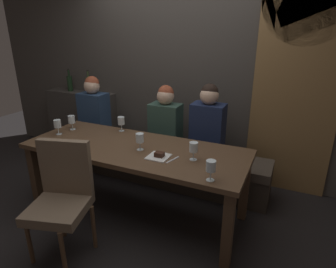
{
  "coord_description": "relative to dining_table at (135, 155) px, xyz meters",
  "views": [
    {
      "loc": [
        1.37,
        -2.21,
        1.82
      ],
      "look_at": [
        0.26,
        0.22,
        0.84
      ],
      "focal_mm": 30.63,
      "sensor_mm": 36.0,
      "label": 1
    }
  ],
  "objects": [
    {
      "name": "wine_glass_end_left",
      "position": [
        0.09,
        -0.04,
        0.2
      ],
      "size": [
        0.08,
        0.08,
        0.16
      ],
      "color": "silver",
      "rests_on": "dining_table"
    },
    {
      "name": "chair_near_side",
      "position": [
        -0.27,
        -0.72,
        -0.09
      ],
      "size": [
        0.55,
        0.55,
        0.98
      ],
      "color": "brown",
      "rests_on": "ground"
    },
    {
      "name": "dining_table",
      "position": [
        0.0,
        0.0,
        0.0
      ],
      "size": [
        2.2,
        0.84,
        0.74
      ],
      "color": "#493422",
      "rests_on": "ground"
    },
    {
      "name": "diner_far_end",
      "position": [
        0.52,
        0.7,
        0.19
      ],
      "size": [
        0.36,
        0.24,
        0.83
      ],
      "color": "#192342",
      "rests_on": "banquette_bench"
    },
    {
      "name": "wine_bottle_dark_red",
      "position": [
        -1.72,
        1.03,
        0.42
      ],
      "size": [
        0.08,
        0.08,
        0.33
      ],
      "color": "black",
      "rests_on": "back_counter"
    },
    {
      "name": "ground",
      "position": [
        0.0,
        0.0,
        -0.65
      ],
      "size": [
        9.0,
        9.0,
        0.0
      ],
      "primitive_type": "plane",
      "color": "black"
    },
    {
      "name": "wine_glass_center_front",
      "position": [
        -0.94,
        -0.04,
        0.2
      ],
      "size": [
        0.08,
        0.08,
        0.16
      ],
      "color": "silver",
      "rests_on": "dining_table"
    },
    {
      "name": "back_wall_tiled",
      "position": [
        0.0,
        1.22,
        0.85
      ],
      "size": [
        6.0,
        0.12,
        3.0
      ],
      "primitive_type": "cube",
      "color": "#423D38",
      "rests_on": "ground"
    },
    {
      "name": "wine_glass_near_left",
      "position": [
        -0.37,
        0.34,
        0.2
      ],
      "size": [
        0.08,
        0.08,
        0.16
      ],
      "color": "silver",
      "rests_on": "dining_table"
    },
    {
      "name": "dessert_plate",
      "position": [
        0.32,
        -0.12,
        0.1
      ],
      "size": [
        0.19,
        0.19,
        0.05
      ],
      "color": "white",
      "rests_on": "dining_table"
    },
    {
      "name": "banquette_bench",
      "position": [
        0.0,
        0.7,
        -0.42
      ],
      "size": [
        2.5,
        0.44,
        0.45
      ],
      "color": "#312A23",
      "rests_on": "ground"
    },
    {
      "name": "wine_glass_near_right",
      "position": [
        0.86,
        -0.33,
        0.2
      ],
      "size": [
        0.08,
        0.08,
        0.16
      ],
      "color": "silver",
      "rests_on": "dining_table"
    },
    {
      "name": "diner_bearded",
      "position": [
        -0.01,
        0.72,
        0.16
      ],
      "size": [
        0.36,
        0.24,
        0.77
      ],
      "color": "#2D473D",
      "rests_on": "banquette_bench"
    },
    {
      "name": "wine_glass_far_right",
      "position": [
        -0.91,
        0.14,
        0.2
      ],
      "size": [
        0.08,
        0.08,
        0.16
      ],
      "color": "silver",
      "rests_on": "dining_table"
    },
    {
      "name": "diner_redhead",
      "position": [
        -1.03,
        0.7,
        0.18
      ],
      "size": [
        0.36,
        0.24,
        0.81
      ],
      "color": "navy",
      "rests_on": "banquette_bench"
    },
    {
      "name": "back_counter",
      "position": [
        -1.55,
        1.04,
        -0.18
      ],
      "size": [
        1.1,
        0.28,
        0.95
      ],
      "primitive_type": "cube",
      "color": "#38342F",
      "rests_on": "ground"
    },
    {
      "name": "arched_door",
      "position": [
        1.35,
        1.15,
        0.71
      ],
      "size": [
        0.9,
        0.05,
        2.55
      ],
      "color": "olive",
      "rests_on": "ground"
    },
    {
      "name": "wine_bottle_pale_label",
      "position": [
        -1.38,
        1.05,
        0.42
      ],
      "size": [
        0.08,
        0.08,
        0.33
      ],
      "color": "#384728",
      "rests_on": "back_counter"
    },
    {
      "name": "wine_glass_far_left",
      "position": [
        0.62,
        -0.04,
        0.2
      ],
      "size": [
        0.08,
        0.08,
        0.16
      ],
      "color": "silver",
      "rests_on": "dining_table"
    },
    {
      "name": "fork_on_table",
      "position": [
        0.46,
        -0.12,
        0.09
      ],
      "size": [
        0.06,
        0.17,
        0.01
      ],
      "primitive_type": "cube",
      "rotation": [
        0.0,
        0.0,
        -0.28
      ],
      "color": "silver",
      "rests_on": "dining_table"
    }
  ]
}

